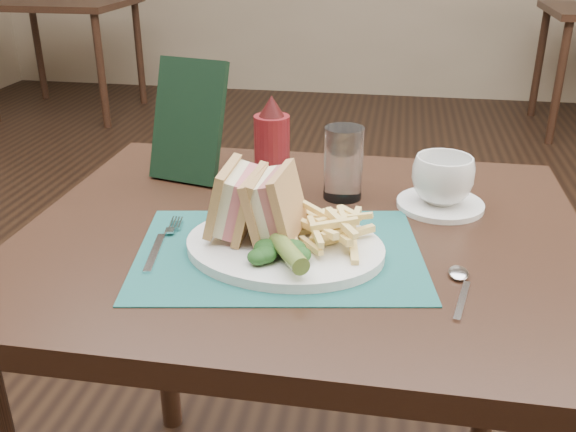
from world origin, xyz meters
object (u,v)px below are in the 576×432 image
Objects in this scene: saucer at (440,204)px; ketchup_bottle at (272,148)px; sandwich_half_b at (261,203)px; sandwich_half_a at (223,199)px; coffee_cup at (443,180)px; check_presenter at (188,121)px; table_main at (301,409)px; drinking_glass at (343,163)px; table_bg_left at (67,57)px; placemat at (279,253)px; plate at (285,247)px.

ketchup_bottle is (-0.30, -0.00, 0.09)m from saucer.
sandwich_half_b is 0.59× the size of ketchup_bottle.
sandwich_half_a is at bearing -177.17° from sandwich_half_b.
check_presenter is (-0.47, 0.07, 0.06)m from coffee_cup.
table_main is 0.46m from drinking_glass.
table_main is 3.78m from table_bg_left.
saucer is at bearing 0.74° from ketchup_bottle.
table_main is at bearing -150.87° from coffee_cup.
check_presenter is (-0.47, 0.07, 0.11)m from saucer.
ketchup_bottle is (-0.30, -0.00, 0.04)m from coffee_cup.
table_bg_left is at bearing 121.45° from sandwich_half_a.
sandwich_half_b is at bearing -126.06° from table_main.
check_presenter is (-0.30, 0.05, 0.05)m from drinking_glass.
table_bg_left is 3.52m from check_presenter.
table_main and table_bg_left have the same top height.
table_main is 0.49m from ketchup_bottle.
sandwich_half_b is (-0.03, 0.02, 0.07)m from placemat.
drinking_glass is (0.05, 0.14, 0.44)m from table_main.
sandwich_half_b is at bearing -40.20° from check_presenter.
sandwich_half_b reaches higher than coffee_cup.
coffee_cup is at bearing 40.83° from sandwich_half_b.
coffee_cup is 0.17m from drinking_glass.
plate is 1.61× the size of ketchup_bottle.
table_main is 0.46m from sandwich_half_b.
table_bg_left is at bearing 129.69° from plate.
table_main is 3.90× the size of check_presenter.
table_bg_left is at bearing 125.49° from drinking_glass.
coffee_cup reaches higher than plate.
table_main is at bearing 76.27° from placemat.
placemat is 3.86× the size of sandwich_half_b.
coffee_cup is at bearing 29.13° from table_main.
placemat is at bearing -107.29° from drinking_glass.
sandwich_half_a is 0.85× the size of drinking_glass.
ketchup_bottle is at bearing 78.46° from sandwich_half_a.
plate is 1.30× the size of check_presenter.
placemat is 4.03× the size of coffee_cup.
check_presenter is (-0.23, 0.28, 0.10)m from plate.
plate is 2.00× the size of saucer.
placemat is at bearing -151.43° from plate.
placemat is at bearing -76.27° from ketchup_bottle.
check_presenter is (-0.14, 0.26, 0.04)m from sandwich_half_a.
coffee_cup is at bearing 0.74° from ketchup_bottle.
plate is at bearing -99.51° from table_main.
table_main is 0.46m from saucer.
drinking_glass is (2.14, -3.01, 0.44)m from table_bg_left.
sandwich_half_b is 0.47× the size of check_presenter.
table_bg_left is 3.83m from saucer.
plate is 0.23m from ketchup_bottle.
saucer is at bearing -5.22° from drinking_glass.
sandwich_half_a is 0.06m from sandwich_half_b.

